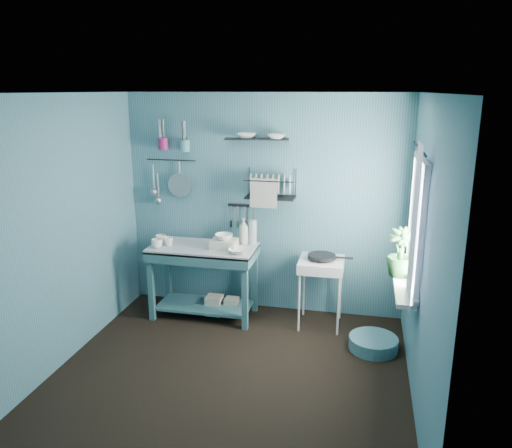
% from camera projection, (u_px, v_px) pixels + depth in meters
% --- Properties ---
extents(floor, '(3.20, 3.20, 0.00)m').
position_uv_depth(floor, '(231.00, 372.00, 4.60)').
color(floor, black).
rests_on(floor, ground).
extents(ceiling, '(3.20, 3.20, 0.00)m').
position_uv_depth(ceiling, '(227.00, 93.00, 3.95)').
color(ceiling, silver).
rests_on(ceiling, ground).
extents(wall_back, '(3.20, 0.00, 3.20)m').
position_uv_depth(wall_back, '(264.00, 205.00, 5.69)').
color(wall_back, '#3A6877').
rests_on(wall_back, ground).
extents(wall_front, '(3.20, 0.00, 3.20)m').
position_uv_depth(wall_front, '(159.00, 319.00, 2.86)').
color(wall_front, '#3A6877').
rests_on(wall_front, ground).
extents(wall_left, '(0.00, 3.00, 3.00)m').
position_uv_depth(wall_left, '(62.00, 232.00, 4.61)').
color(wall_left, '#3A6877').
rests_on(wall_left, ground).
extents(wall_right, '(0.00, 3.00, 3.00)m').
position_uv_depth(wall_right, '(424.00, 256.00, 3.95)').
color(wall_right, '#3A6877').
rests_on(wall_right, ground).
extents(work_counter, '(1.26, 0.79, 0.83)m').
position_uv_depth(work_counter, '(204.00, 281.00, 5.67)').
color(work_counter, '#2D5960').
rests_on(work_counter, floor).
extents(mug_left, '(0.12, 0.12, 0.10)m').
position_uv_depth(mug_left, '(157.00, 243.00, 5.50)').
color(mug_left, white).
rests_on(mug_left, work_counter).
extents(mug_mid, '(0.14, 0.14, 0.09)m').
position_uv_depth(mug_mid, '(169.00, 242.00, 5.58)').
color(mug_mid, white).
rests_on(mug_mid, work_counter).
extents(mug_right, '(0.17, 0.17, 0.10)m').
position_uv_depth(mug_right, '(161.00, 239.00, 5.66)').
color(mug_right, white).
rests_on(mug_right, work_counter).
extents(wash_tub, '(0.28, 0.22, 0.10)m').
position_uv_depth(wash_tub, '(224.00, 244.00, 5.48)').
color(wash_tub, beige).
rests_on(wash_tub, work_counter).
extents(tub_bowl, '(0.20, 0.19, 0.06)m').
position_uv_depth(tub_bowl, '(224.00, 237.00, 5.46)').
color(tub_bowl, white).
rests_on(tub_bowl, wash_tub).
extents(soap_bottle, '(0.12, 0.12, 0.30)m').
position_uv_depth(soap_bottle, '(244.00, 231.00, 5.63)').
color(soap_bottle, beige).
rests_on(soap_bottle, work_counter).
extents(water_bottle, '(0.09, 0.09, 0.28)m').
position_uv_depth(water_bottle, '(253.00, 232.00, 5.63)').
color(water_bottle, '#A4B2B7').
rests_on(water_bottle, work_counter).
extents(counter_bowl, '(0.22, 0.22, 0.05)m').
position_uv_depth(counter_bowl, '(239.00, 251.00, 5.32)').
color(counter_bowl, white).
rests_on(counter_bowl, work_counter).
extents(hotplate_stand, '(0.54, 0.54, 0.76)m').
position_uv_depth(hotplate_stand, '(320.00, 292.00, 5.45)').
color(hotplate_stand, silver).
rests_on(hotplate_stand, floor).
extents(frying_pan, '(0.30, 0.30, 0.03)m').
position_uv_depth(frying_pan, '(322.00, 256.00, 5.34)').
color(frying_pan, black).
rests_on(frying_pan, hotplate_stand).
extents(knife_strip, '(0.32, 0.02, 0.03)m').
position_uv_depth(knife_strip, '(242.00, 206.00, 5.72)').
color(knife_strip, black).
rests_on(knife_strip, wall_back).
extents(dish_rack, '(0.56, 0.27, 0.32)m').
position_uv_depth(dish_rack, '(270.00, 184.00, 5.48)').
color(dish_rack, black).
rests_on(dish_rack, wall_back).
extents(upper_shelf, '(0.72, 0.29, 0.01)m').
position_uv_depth(upper_shelf, '(257.00, 139.00, 5.41)').
color(upper_shelf, black).
rests_on(upper_shelf, wall_back).
extents(shelf_bowl_left, '(0.23, 0.23, 0.05)m').
position_uv_depth(shelf_bowl_left, '(247.00, 136.00, 5.43)').
color(shelf_bowl_left, white).
rests_on(shelf_bowl_left, upper_shelf).
extents(shelf_bowl_right, '(0.22, 0.22, 0.05)m').
position_uv_depth(shelf_bowl_right, '(277.00, 133.00, 5.35)').
color(shelf_bowl_right, white).
rests_on(shelf_bowl_right, upper_shelf).
extents(utensil_cup_magenta, '(0.11, 0.11, 0.13)m').
position_uv_depth(utensil_cup_magenta, '(163.00, 144.00, 5.68)').
color(utensil_cup_magenta, '#921B58').
rests_on(utensil_cup_magenta, wall_back).
extents(utensil_cup_teal, '(0.11, 0.11, 0.13)m').
position_uv_depth(utensil_cup_teal, '(185.00, 146.00, 5.63)').
color(utensil_cup_teal, teal).
rests_on(utensil_cup_teal, wall_back).
extents(colander, '(0.28, 0.03, 0.28)m').
position_uv_depth(colander, '(180.00, 185.00, 5.80)').
color(colander, '#94989B').
rests_on(colander, wall_back).
extents(ladle_outer, '(0.01, 0.01, 0.30)m').
position_uv_depth(ladle_outer, '(153.00, 177.00, 5.86)').
color(ladle_outer, '#94989B').
rests_on(ladle_outer, wall_back).
extents(ladle_inner, '(0.01, 0.01, 0.30)m').
position_uv_depth(ladle_inner, '(158.00, 186.00, 5.87)').
color(ladle_inner, '#94989B').
rests_on(ladle_inner, wall_back).
extents(hook_rail, '(0.60, 0.01, 0.01)m').
position_uv_depth(hook_rail, '(171.00, 160.00, 5.77)').
color(hook_rail, black).
rests_on(hook_rail, wall_back).
extents(window_glass, '(0.00, 1.10, 1.10)m').
position_uv_depth(window_glass, '(418.00, 223.00, 4.33)').
color(window_glass, white).
rests_on(window_glass, wall_right).
extents(windowsill, '(0.16, 0.95, 0.04)m').
position_uv_depth(windowsill, '(403.00, 286.00, 4.51)').
color(windowsill, silver).
rests_on(windowsill, wall_right).
extents(curtain, '(0.00, 1.35, 1.35)m').
position_uv_depth(curtain, '(414.00, 226.00, 4.05)').
color(curtain, white).
rests_on(curtain, wall_right).
extents(curtain_rod, '(0.02, 1.05, 0.02)m').
position_uv_depth(curtain_rod, '(419.00, 148.00, 4.17)').
color(curtain_rod, black).
rests_on(curtain_rod, wall_right).
extents(potted_plant, '(0.29, 0.29, 0.46)m').
position_uv_depth(potted_plant, '(401.00, 253.00, 4.64)').
color(potted_plant, '#245C29').
rests_on(potted_plant, windowsill).
extents(storage_tin_large, '(0.18, 0.18, 0.22)m').
position_uv_depth(storage_tin_large, '(214.00, 305.00, 5.78)').
color(storage_tin_large, gray).
rests_on(storage_tin_large, floor).
extents(storage_tin_small, '(0.15, 0.15, 0.20)m').
position_uv_depth(storage_tin_small, '(232.00, 306.00, 5.77)').
color(storage_tin_small, gray).
rests_on(storage_tin_small, floor).
extents(floor_basin, '(0.49, 0.49, 0.13)m').
position_uv_depth(floor_basin, '(373.00, 343.00, 5.00)').
color(floor_basin, teal).
rests_on(floor_basin, floor).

